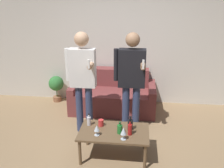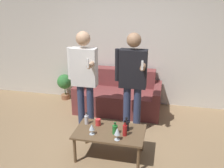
% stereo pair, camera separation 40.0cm
% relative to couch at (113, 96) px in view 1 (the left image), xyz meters
% --- Properties ---
extents(ground_plane, '(16.00, 16.00, 0.00)m').
position_rel_couch_xyz_m(ground_plane, '(0.13, -1.54, -0.30)').
color(ground_plane, '#997A56').
extents(wall_back, '(8.00, 0.06, 2.70)m').
position_rel_couch_xyz_m(wall_back, '(0.13, 0.48, 1.05)').
color(wall_back, silver).
rests_on(wall_back, ground_plane).
extents(couch, '(1.73, 0.90, 0.82)m').
position_rel_couch_xyz_m(couch, '(0.00, 0.00, 0.00)').
color(couch, brown).
rests_on(couch, ground_plane).
extents(coffee_table, '(1.02, 0.61, 0.43)m').
position_rel_couch_xyz_m(coffee_table, '(0.19, -1.65, 0.09)').
color(coffee_table, brown).
rests_on(coffee_table, ground_plane).
extents(bottle_orange, '(0.06, 0.06, 0.19)m').
position_rel_couch_xyz_m(bottle_orange, '(-0.21, -1.52, 0.21)').
color(bottle_orange, silver).
rests_on(bottle_orange, coffee_table).
extents(bottle_green, '(0.08, 0.08, 0.21)m').
position_rel_couch_xyz_m(bottle_green, '(0.42, -1.58, 0.22)').
color(bottle_green, black).
rests_on(bottle_green, coffee_table).
extents(bottle_dark, '(0.06, 0.06, 0.22)m').
position_rel_couch_xyz_m(bottle_dark, '(0.43, -1.72, 0.22)').
color(bottle_dark, '#B21E1E').
rests_on(bottle_dark, coffee_table).
extents(bottle_yellow, '(0.08, 0.08, 0.18)m').
position_rel_couch_xyz_m(bottle_yellow, '(0.28, -1.70, 0.20)').
color(bottle_yellow, '#23752D').
rests_on(bottle_yellow, coffee_table).
extents(wine_glass_near, '(0.08, 0.08, 0.18)m').
position_rel_couch_xyz_m(wine_glass_near, '(0.34, -1.85, 0.26)').
color(wine_glass_near, silver).
rests_on(wine_glass_near, coffee_table).
extents(wine_glass_far, '(0.08, 0.08, 0.16)m').
position_rel_couch_xyz_m(wine_glass_far, '(-0.04, -1.79, 0.24)').
color(wine_glass_far, silver).
rests_on(wine_glass_far, coffee_table).
extents(cup_on_table, '(0.08, 0.08, 0.10)m').
position_rel_couch_xyz_m(cup_on_table, '(-0.02, -1.52, 0.18)').
color(cup_on_table, red).
rests_on(cup_on_table, coffee_table).
extents(person_standing_left, '(0.50, 0.45, 1.76)m').
position_rel_couch_xyz_m(person_standing_left, '(-0.41, -0.97, 0.75)').
color(person_standing_left, navy).
rests_on(person_standing_left, ground_plane).
extents(person_standing_right, '(0.52, 0.45, 1.75)m').
position_rel_couch_xyz_m(person_standing_right, '(0.40, -0.87, 0.73)').
color(person_standing_right, navy).
rests_on(person_standing_right, ground_plane).
extents(potted_plant, '(0.33, 0.33, 0.59)m').
position_rel_couch_xyz_m(potted_plant, '(-1.32, 0.25, 0.09)').
color(potted_plant, '#936042').
rests_on(potted_plant, ground_plane).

